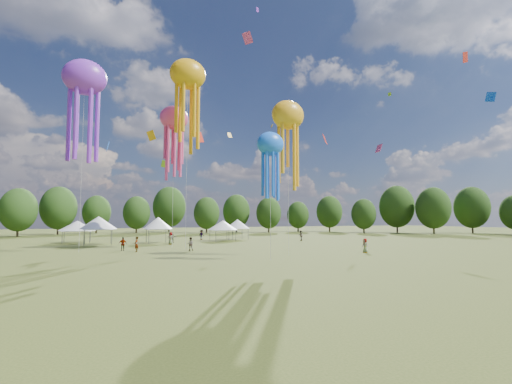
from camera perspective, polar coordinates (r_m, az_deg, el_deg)
name	(u,v)px	position (r m, az deg, el deg)	size (l,w,h in m)	color
ground	(494,320)	(18.16, 33.06, -16.33)	(300.00, 300.00, 0.00)	#384416
spectator_near	(190,244)	(46.54, -10.21, -8.00)	(0.82, 0.64, 1.68)	gray
spectators_far	(213,238)	(59.20, -6.77, -7.14)	(31.65, 34.04, 1.89)	gray
festival_tents	(153,224)	(64.44, -15.69, -4.86)	(32.82, 11.98, 4.37)	#47474C
show_kites	(168,110)	(48.46, -13.56, 12.35)	(25.61, 21.98, 25.53)	#D93F80
small_kites	(198,48)	(59.36, -8.99, 21.28)	(70.93, 57.67, 46.31)	#D93F80
treeline	(158,205)	(73.26, -15.01, -2.03)	(201.57, 95.24, 13.43)	#38281C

